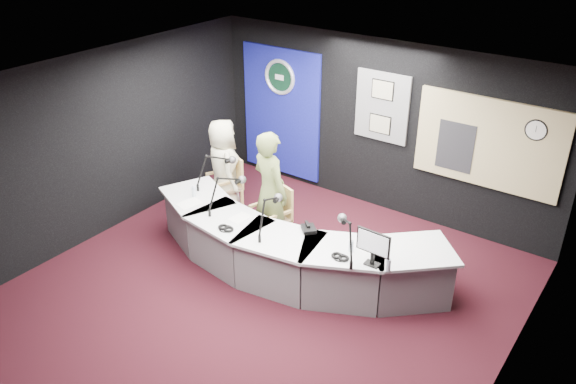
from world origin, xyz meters
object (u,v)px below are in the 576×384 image
Objects in this scene: armchair_left at (224,184)px; person_man at (223,167)px; armchair_right at (271,215)px; person_woman at (270,191)px; broadcast_desk at (286,248)px.

person_man is at bearing 0.00° from armchair_left.
armchair_right is 0.57× the size of person_woman.
broadcast_desk is 0.89m from person_woman.
armchair_right is (1.25, -0.40, 0.03)m from armchair_left.
person_woman is at bearing 144.90° from broadcast_desk.
person_man is at bearing -179.38° from armchair_right.
person_man is at bearing -0.97° from person_woman.
armchair_left is 1.38m from person_woman.
armchair_right is at bearing -0.00° from person_woman.
person_woman is at bearing 0.00° from armchair_right.
armchair_right is 1.34m from person_man.
armchair_right is (-0.57, 0.40, 0.15)m from broadcast_desk.
broadcast_desk is at bearing 0.90° from armchair_left.
broadcast_desk is 2.00m from armchair_left.
person_man reaches higher than armchair_left.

